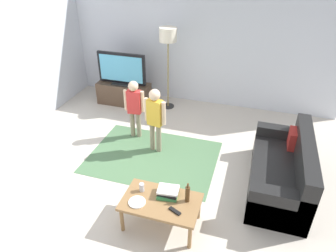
{
  "coord_description": "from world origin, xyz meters",
  "views": [
    {
      "loc": [
        1.29,
        -3.51,
        3.27
      ],
      "look_at": [
        0.0,
        0.6,
        0.65
      ],
      "focal_mm": 32.76,
      "sensor_mm": 36.0,
      "label": 1
    }
  ],
  "objects_px": {
    "soda_can": "(142,187)",
    "coffee_table": "(161,204)",
    "tv_stand": "(124,94)",
    "bottle": "(188,194)",
    "tv": "(122,69)",
    "child_center": "(155,115)",
    "book_stack": "(168,193)",
    "tv_remote": "(175,211)",
    "floor_lamp": "(168,39)",
    "couch": "(285,173)",
    "plate": "(137,202)",
    "child_near_tv": "(134,104)"
  },
  "relations": [
    {
      "from": "couch",
      "to": "child_near_tv",
      "type": "bearing_deg",
      "value": 165.81
    },
    {
      "from": "tv",
      "to": "child_near_tv",
      "type": "height_order",
      "value": "tv"
    },
    {
      "from": "book_stack",
      "to": "bottle",
      "type": "bearing_deg",
      "value": -4.21
    },
    {
      "from": "tv",
      "to": "plate",
      "type": "relative_size",
      "value": 5.0
    },
    {
      "from": "tv_remote",
      "to": "soda_can",
      "type": "bearing_deg",
      "value": -177.86
    },
    {
      "from": "child_near_tv",
      "to": "tv_remote",
      "type": "distance_m",
      "value": 2.47
    },
    {
      "from": "floor_lamp",
      "to": "bottle",
      "type": "distance_m",
      "value": 3.56
    },
    {
      "from": "floor_lamp",
      "to": "soda_can",
      "type": "relative_size",
      "value": 14.83
    },
    {
      "from": "couch",
      "to": "tv",
      "type": "bearing_deg",
      "value": 151.78
    },
    {
      "from": "tv",
      "to": "coffee_table",
      "type": "relative_size",
      "value": 1.1
    },
    {
      "from": "tv_stand",
      "to": "floor_lamp",
      "type": "distance_m",
      "value": 1.66
    },
    {
      "from": "child_center",
      "to": "plate",
      "type": "distance_m",
      "value": 1.76
    },
    {
      "from": "tv",
      "to": "tv_remote",
      "type": "relative_size",
      "value": 6.47
    },
    {
      "from": "coffee_table",
      "to": "book_stack",
      "type": "bearing_deg",
      "value": 64.9
    },
    {
      "from": "child_near_tv",
      "to": "soda_can",
      "type": "xyz_separation_m",
      "value": [
        0.86,
        -1.81,
        -0.21
      ]
    },
    {
      "from": "coffee_table",
      "to": "tv",
      "type": "bearing_deg",
      "value": 122.15
    },
    {
      "from": "tv_stand",
      "to": "coffee_table",
      "type": "relative_size",
      "value": 1.2
    },
    {
      "from": "child_center",
      "to": "bottle",
      "type": "xyz_separation_m",
      "value": [
        0.95,
        -1.48,
        -0.18
      ]
    },
    {
      "from": "tv",
      "to": "soda_can",
      "type": "bearing_deg",
      "value": -61.21
    },
    {
      "from": "couch",
      "to": "bottle",
      "type": "bearing_deg",
      "value": -137.2
    },
    {
      "from": "book_stack",
      "to": "couch",
      "type": "bearing_deg",
      "value": 36.8
    },
    {
      "from": "child_near_tv",
      "to": "plate",
      "type": "height_order",
      "value": "child_near_tv"
    },
    {
      "from": "soda_can",
      "to": "coffee_table",
      "type": "bearing_deg",
      "value": -18.43
    },
    {
      "from": "bottle",
      "to": "plate",
      "type": "bearing_deg",
      "value": -159.86
    },
    {
      "from": "couch",
      "to": "tv_remote",
      "type": "bearing_deg",
      "value": -134.36
    },
    {
      "from": "book_stack",
      "to": "soda_can",
      "type": "distance_m",
      "value": 0.36
    },
    {
      "from": "book_stack",
      "to": "tv_remote",
      "type": "bearing_deg",
      "value": -55.59
    },
    {
      "from": "tv_stand",
      "to": "bottle",
      "type": "bearing_deg",
      "value": -53.1
    },
    {
      "from": "child_center",
      "to": "coffee_table",
      "type": "relative_size",
      "value": 1.2
    },
    {
      "from": "tv",
      "to": "soda_can",
      "type": "xyz_separation_m",
      "value": [
        1.65,
        -3.0,
        -0.37
      ]
    },
    {
      "from": "tv",
      "to": "child_center",
      "type": "height_order",
      "value": "tv"
    },
    {
      "from": "floor_lamp",
      "to": "tv",
      "type": "bearing_deg",
      "value": -170.34
    },
    {
      "from": "tv_stand",
      "to": "child_center",
      "type": "bearing_deg",
      "value": -49.51
    },
    {
      "from": "bottle",
      "to": "soda_can",
      "type": "relative_size",
      "value": 2.42
    },
    {
      "from": "tv",
      "to": "plate",
      "type": "xyz_separation_m",
      "value": [
        1.67,
        -3.22,
        -0.42
      ]
    },
    {
      "from": "child_near_tv",
      "to": "book_stack",
      "type": "distance_m",
      "value": 2.17
    },
    {
      "from": "tv_remote",
      "to": "soda_can",
      "type": "distance_m",
      "value": 0.57
    },
    {
      "from": "book_stack",
      "to": "child_center",
      "type": "bearing_deg",
      "value": 115.27
    },
    {
      "from": "tv_stand",
      "to": "coffee_table",
      "type": "bearing_deg",
      "value": -58.02
    },
    {
      "from": "coffee_table",
      "to": "tv_stand",
      "type": "bearing_deg",
      "value": 121.98
    },
    {
      "from": "child_near_tv",
      "to": "book_stack",
      "type": "xyz_separation_m",
      "value": [
        1.21,
        -1.79,
        -0.22
      ]
    },
    {
      "from": "tv",
      "to": "child_near_tv",
      "type": "bearing_deg",
      "value": -56.3
    },
    {
      "from": "couch",
      "to": "soda_can",
      "type": "bearing_deg",
      "value": -148.45
    },
    {
      "from": "coffee_table",
      "to": "couch",
      "type": "bearing_deg",
      "value": 38.61
    },
    {
      "from": "child_near_tv",
      "to": "plate",
      "type": "relative_size",
      "value": 5.2
    },
    {
      "from": "child_near_tv",
      "to": "coffee_table",
      "type": "distance_m",
      "value": 2.26
    },
    {
      "from": "tv_stand",
      "to": "floor_lamp",
      "type": "xyz_separation_m",
      "value": [
        1.02,
        0.15,
        1.3
      ]
    },
    {
      "from": "couch",
      "to": "plate",
      "type": "height_order",
      "value": "couch"
    },
    {
      "from": "soda_can",
      "to": "floor_lamp",
      "type": "bearing_deg",
      "value": 101.3
    },
    {
      "from": "coffee_table",
      "to": "plate",
      "type": "relative_size",
      "value": 4.55
    }
  ]
}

